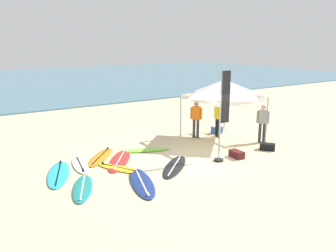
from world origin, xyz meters
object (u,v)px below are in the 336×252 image
object	(u,v)px
surfboard_orange	(101,157)
surfboard_white	(80,165)
canopy_tent	(224,88)
surfboard_red	(119,160)
person_orange	(196,117)
banner_flag	(223,120)
person_grey	(263,121)
gear_bag_by_pole	(267,147)
person_yellow	(218,116)
surfboard_lime	(145,150)
surfboard_navy	(142,183)
gear_bag_near_tent	(237,154)
surfboard_teal	(83,188)
surfboard_yellow	(120,168)
surfboard_cyan	(58,174)
cooler_box	(217,129)
surfboard_black	(175,166)

from	to	relation	value
surfboard_orange	surfboard_white	bearing A→B (deg)	-156.31
canopy_tent	surfboard_red	world-z (taller)	canopy_tent
person_orange	banner_flag	world-z (taller)	banner_flag
person_grey	gear_bag_by_pole	size ratio (longest dim) A/B	2.85
person_yellow	surfboard_white	bearing A→B (deg)	-177.91
surfboard_white	gear_bag_by_pole	world-z (taller)	gear_bag_by_pole
surfboard_lime	surfboard_orange	world-z (taller)	same
surfboard_orange	surfboard_navy	xyz separation A→B (m)	(0.15, -3.04, -0.00)
person_orange	gear_bag_near_tent	bearing A→B (deg)	-96.99
canopy_tent	surfboard_teal	size ratio (longest dim) A/B	1.29
surfboard_yellow	person_yellow	size ratio (longest dim) A/B	1.09
surfboard_teal	surfboard_red	distance (m)	2.61
surfboard_cyan	surfboard_teal	bearing A→B (deg)	-79.33
surfboard_yellow	surfboard_red	distance (m)	0.84
surfboard_red	gear_bag_near_tent	size ratio (longest dim) A/B	4.05
surfboard_red	banner_flag	distance (m)	4.11
surfboard_teal	surfboard_lime	distance (m)	4.09
person_orange	banner_flag	distance (m)	3.24
person_yellow	surfboard_teal	bearing A→B (deg)	-162.84
surfboard_teal	cooler_box	bearing A→B (deg)	19.65
gear_bag_near_tent	gear_bag_by_pole	distance (m)	1.74
surfboard_yellow	cooler_box	xyz separation A→B (m)	(6.04, 1.83, 0.16)
surfboard_teal	surfboard_lime	bearing A→B (deg)	33.26
surfboard_black	surfboard_white	size ratio (longest dim) A/B	1.09
surfboard_teal	person_orange	xyz separation A→B (m)	(6.34, 2.67, 0.95)
surfboard_yellow	surfboard_black	size ratio (longest dim) A/B	0.87
person_orange	surfboard_teal	bearing A→B (deg)	-157.17
surfboard_lime	surfboard_orange	distance (m)	1.87
canopy_tent	surfboard_orange	size ratio (longest dim) A/B	1.37
surfboard_orange	surfboard_teal	bearing A→B (deg)	-122.72
surfboard_yellow	surfboard_navy	xyz separation A→B (m)	(0.06, -1.52, -0.00)
gear_bag_near_tent	surfboard_yellow	bearing A→B (deg)	162.95
surfboard_navy	cooler_box	size ratio (longest dim) A/B	5.19
canopy_tent	cooler_box	world-z (taller)	canopy_tent
surfboard_black	surfboard_orange	bearing A→B (deg)	127.41
surfboard_red	person_grey	size ratio (longest dim) A/B	1.42
cooler_box	surfboard_yellow	bearing A→B (deg)	-163.11
surfboard_lime	gear_bag_near_tent	distance (m)	3.68
canopy_tent	banner_flag	bearing A→B (deg)	-132.18
person_orange	banner_flag	xyz separation A→B (m)	(-1.09, -3.00, 0.59)
person_grey	gear_bag_by_pole	distance (m)	1.35
canopy_tent	surfboard_teal	world-z (taller)	canopy_tent
gear_bag_by_pole	cooler_box	xyz separation A→B (m)	(-0.02, 3.14, 0.06)
surfboard_lime	gear_bag_by_pole	distance (m)	5.04
surfboard_yellow	surfboard_lime	distance (m)	2.21
surfboard_black	banner_flag	xyz separation A→B (m)	(1.86, -0.36, 1.54)
surfboard_navy	person_yellow	bearing A→B (deg)	27.14
surfboard_cyan	person_yellow	size ratio (longest dim) A/B	1.52
canopy_tent	banner_flag	distance (m)	2.82
surfboard_teal	surfboard_cyan	world-z (taller)	same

